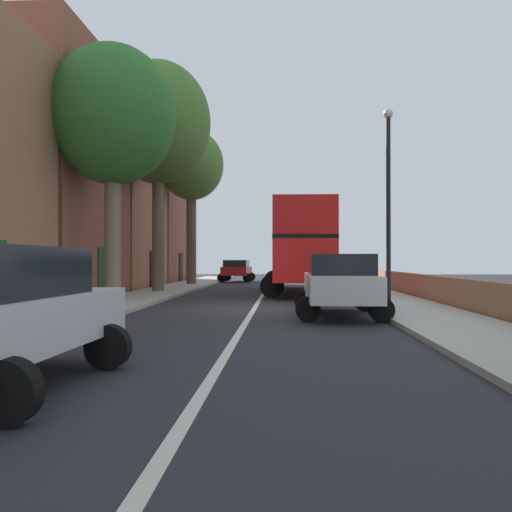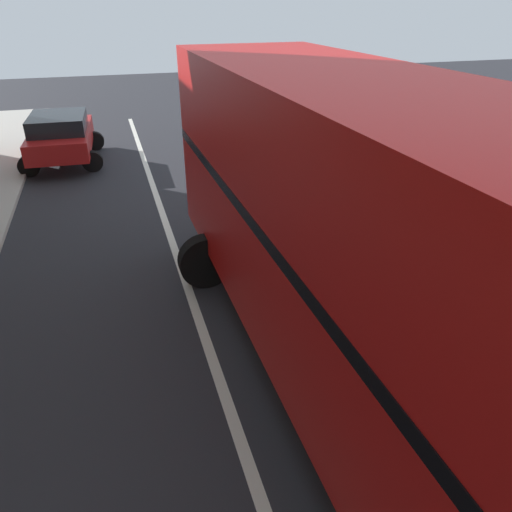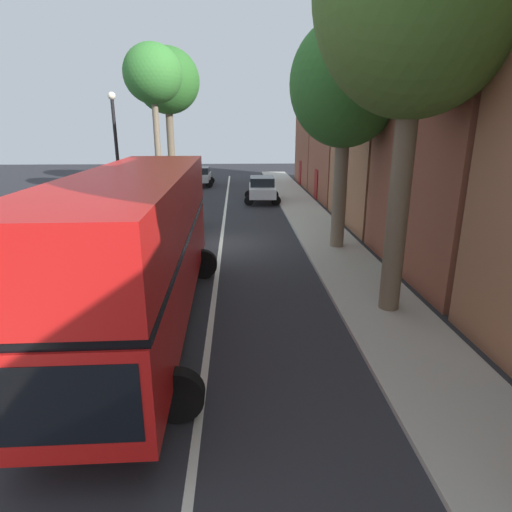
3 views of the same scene
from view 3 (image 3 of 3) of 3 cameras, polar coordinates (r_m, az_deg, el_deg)
The scene contains 15 objects.
ground_plane at distance 19.20m, azimuth -4.74°, elevation 1.65°, with size 84.00×84.00×0.00m, color #28282D.
road_centre_line at distance 19.20m, azimuth -4.74°, elevation 1.66°, with size 0.16×54.00×0.01m, color silver.
sidewalk_left at distance 19.62m, azimuth 9.72°, elevation 1.98°, with size 2.60×60.00×0.12m, color #B2ADA3.
sidewalk_right at distance 19.99m, azimuth -18.93°, elevation 1.57°, with size 2.60×60.00×0.12m, color #B2ADA3.
terraced_houses_left at distance 20.78m, azimuth 20.08°, elevation 15.64°, with size 4.07×47.68×10.76m.
boundary_wall_right at distance 20.37m, azimuth -23.24°, elevation 2.67°, with size 0.36×54.00×1.01m, color #9E6647.
double_decker_bus at distance 10.93m, azimuth -15.47°, elevation 1.91°, with size 3.67×11.10×4.06m.
parked_car_white_left_0 at distance 29.72m, azimuth 0.82°, elevation 9.13°, with size 2.54×4.14×1.72m.
parked_car_silver_right_1 at distance 38.27m, azimuth -7.58°, elevation 10.71°, with size 2.47×3.92×1.62m.
parked_car_white_right_2 at distance 21.51m, azimuth -11.29°, elevation 5.74°, with size 2.51×4.61×1.73m.
street_tree_left_0 at distance 18.12m, azimuth 11.98°, elevation 21.57°, with size 4.39×4.39×9.01m.
street_tree_right_1 at distance 37.34m, azimuth -11.85°, elevation 21.97°, with size 5.16×5.16×11.01m.
street_tree_right_3 at distance 30.56m, azimuth -13.71°, elevation 22.55°, with size 3.80×3.80×10.10m.
lamppost_right at distance 19.36m, azimuth -18.14°, elevation 12.46°, with size 0.32×0.32×6.31m.
litter_bin_right at distance 29.23m, azimuth -14.64°, elevation 7.83°, with size 0.55×0.55×1.06m.
Camera 3 is at (-0.75, 18.49, 5.11)m, focal length 29.72 mm.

